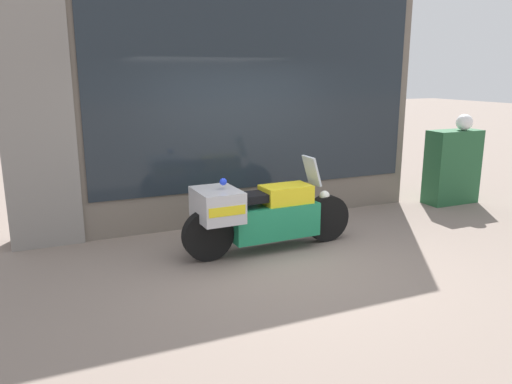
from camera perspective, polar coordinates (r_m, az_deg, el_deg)
name	(u,v)px	position (r m, az deg, el deg)	size (l,w,h in m)	color
ground_plane	(289,262)	(6.23, 3.84, -7.96)	(60.00, 60.00, 0.00)	gray
shop_building	(203,88)	(7.49, -6.05, 11.69)	(6.31, 0.55, 4.08)	#6B6056
window_display	(253,189)	(8.00, -0.36, 0.38)	(4.95, 0.30, 1.90)	slate
paramedic_motorcycle	(259,213)	(6.40, 0.35, -2.44)	(2.38, 0.69, 1.21)	black
utility_cabinet	(452,167)	(9.47, 21.51, 2.68)	(0.95, 0.43, 1.30)	#235633
white_helmet	(464,122)	(9.40, 22.72, 7.37)	(0.28, 0.28, 0.28)	white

